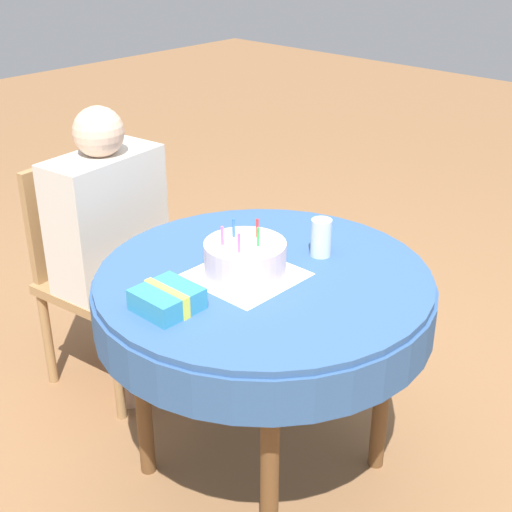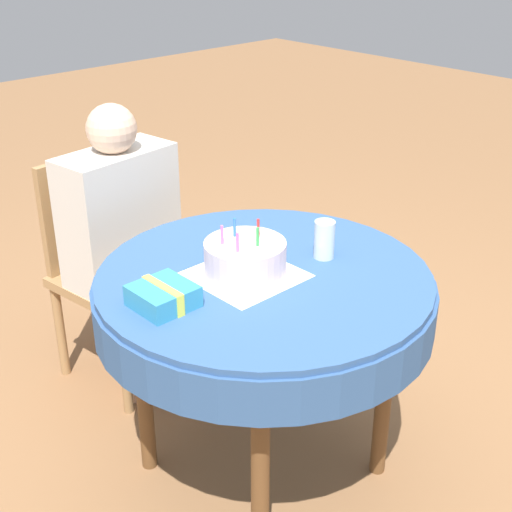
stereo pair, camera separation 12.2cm
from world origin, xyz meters
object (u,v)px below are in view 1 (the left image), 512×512
at_px(gift_box, 167,299).
at_px(birthday_cake, 245,259).
at_px(chair, 99,266).
at_px(drinking_glass, 321,238).
at_px(person, 112,228).

bearing_deg(gift_box, birthday_cake, -4.13).
relative_size(chair, drinking_glass, 7.39).
xyz_separation_m(drinking_glass, gift_box, (-0.52, 0.09, -0.03)).
bearing_deg(chair, birthday_cake, -100.18).
bearing_deg(chair, person, -90.00).
bearing_deg(person, birthday_cake, -101.50).
bearing_deg(chair, gift_box, -119.16).
xyz_separation_m(chair, person, (0.01, -0.09, 0.18)).
relative_size(person, drinking_glass, 9.31).
xyz_separation_m(birthday_cake, gift_box, (-0.27, 0.02, -0.02)).
bearing_deg(drinking_glass, birthday_cake, 163.58).
relative_size(birthday_cake, gift_box, 1.50).
distance_m(chair, drinking_glass, 0.95).
bearing_deg(birthday_cake, drinking_glass, -16.42).
xyz_separation_m(chair, birthday_cake, (-0.04, -0.80, 0.31)).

